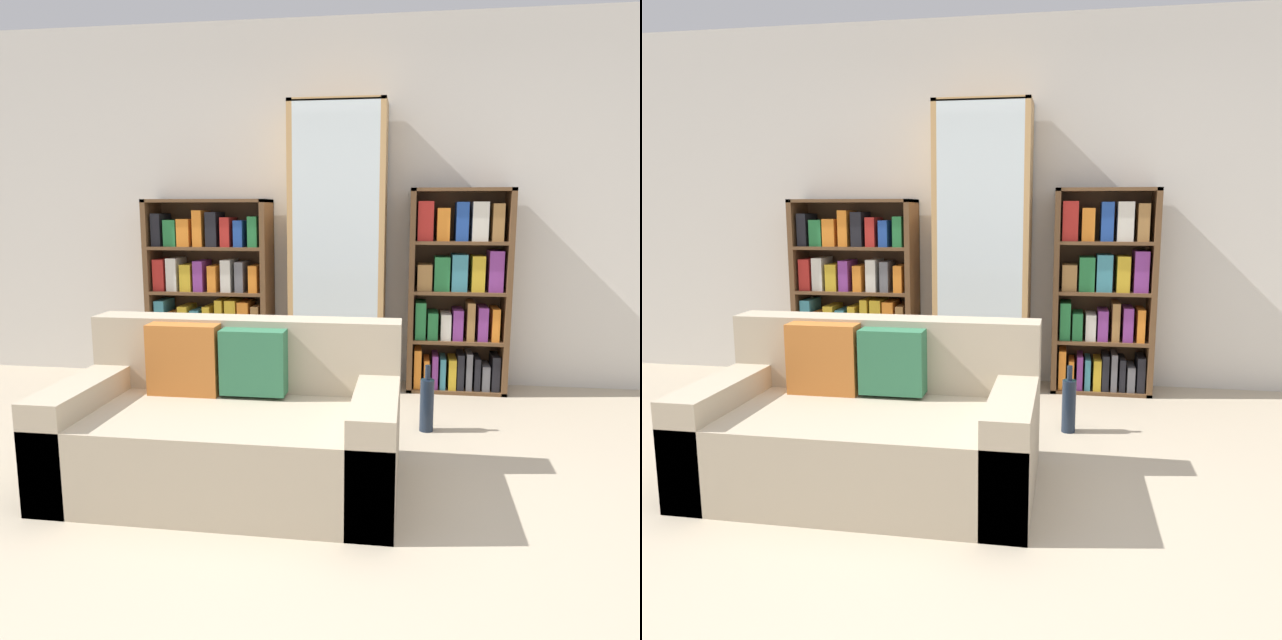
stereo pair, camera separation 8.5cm
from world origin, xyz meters
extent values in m
plane|color=tan|center=(0.00, 0.00, 0.00)|extent=(16.00, 16.00, 0.00)
cube|color=beige|center=(0.00, 2.58, 1.35)|extent=(6.50, 0.06, 2.70)
cube|color=tan|center=(-0.48, 0.52, 0.20)|extent=(1.60, 0.89, 0.39)
cube|color=tan|center=(-0.48, 0.86, 0.58)|extent=(1.60, 0.20, 0.37)
cube|color=tan|center=(-1.18, 0.52, 0.26)|extent=(0.20, 0.89, 0.51)
cube|color=tan|center=(0.23, 0.52, 0.26)|extent=(0.20, 0.89, 0.51)
cube|color=#B76628|center=(-0.76, 0.70, 0.57)|extent=(0.36, 0.12, 0.36)
cube|color=#2D6B47|center=(-0.40, 0.70, 0.57)|extent=(0.32, 0.12, 0.32)
cube|color=brown|center=(-1.61, 2.37, 0.70)|extent=(0.04, 0.32, 1.40)
cube|color=brown|center=(-0.71, 2.37, 0.70)|extent=(0.04, 0.32, 1.40)
cube|color=brown|center=(-1.16, 2.37, 1.38)|extent=(0.94, 0.32, 0.02)
cube|color=brown|center=(-1.16, 2.37, 0.01)|extent=(0.94, 0.32, 0.02)
cube|color=brown|center=(-1.16, 2.52, 0.70)|extent=(0.94, 0.01, 1.40)
cube|color=brown|center=(-1.16, 2.37, 0.36)|extent=(0.86, 0.32, 0.02)
cube|color=brown|center=(-1.16, 2.37, 0.70)|extent=(0.86, 0.32, 0.02)
cube|color=brown|center=(-1.16, 2.37, 1.04)|extent=(0.86, 0.32, 0.02)
cube|color=#5B5B60|center=(-1.54, 2.36, 0.12)|extent=(0.07, 0.24, 0.20)
cube|color=black|center=(-1.45, 2.36, 0.13)|extent=(0.05, 0.24, 0.22)
cube|color=#1E4293|center=(-1.37, 2.36, 0.14)|extent=(0.07, 0.24, 0.23)
cube|color=#8E1947|center=(-1.29, 2.36, 0.14)|extent=(0.07, 0.24, 0.23)
cube|color=#7A3384|center=(-1.21, 2.36, 0.14)|extent=(0.07, 0.24, 0.24)
cube|color=#8E1947|center=(-1.12, 2.36, 0.15)|extent=(0.07, 0.24, 0.25)
cube|color=black|center=(-1.04, 2.36, 0.12)|extent=(0.06, 0.24, 0.18)
cube|color=#5B5B60|center=(-0.95, 2.36, 0.15)|extent=(0.06, 0.24, 0.24)
cube|color=beige|center=(-0.86, 2.36, 0.13)|extent=(0.06, 0.24, 0.21)
cube|color=#5B5B60|center=(-0.78, 2.36, 0.15)|extent=(0.06, 0.24, 0.24)
cube|color=teal|center=(-1.53, 2.36, 0.50)|extent=(0.08, 0.24, 0.26)
cube|color=orange|center=(-1.44, 2.36, 0.46)|extent=(0.07, 0.24, 0.17)
cube|color=gold|center=(-1.35, 2.36, 0.48)|extent=(0.08, 0.24, 0.22)
cube|color=teal|center=(-1.26, 2.36, 0.47)|extent=(0.07, 0.24, 0.19)
cube|color=gold|center=(-1.16, 2.36, 0.48)|extent=(0.06, 0.24, 0.22)
cube|color=gold|center=(-1.06, 2.36, 0.51)|extent=(0.06, 0.24, 0.27)
cube|color=gold|center=(-0.97, 2.36, 0.51)|extent=(0.08, 0.24, 0.27)
cube|color=orange|center=(-0.88, 2.36, 0.50)|extent=(0.08, 0.24, 0.26)
cube|color=olive|center=(-0.78, 2.36, 0.49)|extent=(0.06, 0.24, 0.23)
cube|color=#AD231E|center=(-1.53, 2.36, 0.83)|extent=(0.09, 0.24, 0.24)
cube|color=beige|center=(-1.42, 2.36, 0.83)|extent=(0.08, 0.24, 0.25)
cube|color=gold|center=(-1.32, 2.36, 0.81)|extent=(0.09, 0.24, 0.20)
cube|color=#7A3384|center=(-1.22, 2.36, 0.83)|extent=(0.07, 0.24, 0.23)
cube|color=orange|center=(-1.11, 2.36, 0.81)|extent=(0.07, 0.24, 0.19)
cube|color=beige|center=(-1.00, 2.36, 0.83)|extent=(0.08, 0.24, 0.24)
cube|color=#5B5B60|center=(-0.90, 2.36, 0.82)|extent=(0.06, 0.24, 0.23)
cube|color=orange|center=(-0.79, 2.36, 0.81)|extent=(0.07, 0.24, 0.20)
cube|color=black|center=(-1.53, 2.36, 1.17)|extent=(0.07, 0.24, 0.24)
cube|color=#237038|center=(-1.43, 2.36, 1.15)|extent=(0.09, 0.24, 0.20)
cube|color=orange|center=(-1.32, 2.36, 1.15)|extent=(0.09, 0.24, 0.20)
cube|color=orange|center=(-1.21, 2.36, 1.18)|extent=(0.07, 0.24, 0.27)
cube|color=black|center=(-1.10, 2.36, 1.18)|extent=(0.08, 0.24, 0.26)
cube|color=#AD231E|center=(-1.00, 2.36, 1.16)|extent=(0.07, 0.24, 0.22)
cube|color=#1E4293|center=(-0.90, 2.36, 1.14)|extent=(0.07, 0.24, 0.19)
cube|color=#237038|center=(-0.79, 2.36, 1.16)|extent=(0.07, 0.24, 0.22)
cube|color=tan|center=(-0.50, 2.35, 1.04)|extent=(0.04, 0.36, 2.08)
cube|color=tan|center=(0.16, 2.35, 1.04)|extent=(0.04, 0.36, 2.08)
cube|color=tan|center=(-0.17, 2.35, 2.07)|extent=(0.69, 0.36, 0.02)
cube|color=tan|center=(-0.17, 2.35, 0.01)|extent=(0.69, 0.36, 0.02)
cube|color=tan|center=(-0.17, 2.52, 1.04)|extent=(0.69, 0.01, 2.08)
cube|color=silver|center=(-0.17, 2.17, 1.04)|extent=(0.61, 0.01, 2.05)
cube|color=tan|center=(-0.17, 2.35, 0.36)|extent=(0.61, 0.32, 0.02)
cube|color=tan|center=(-0.17, 2.35, 0.70)|extent=(0.61, 0.32, 0.02)
cube|color=tan|center=(-0.17, 2.35, 1.04)|extent=(0.61, 0.32, 0.02)
cube|color=tan|center=(-0.17, 2.35, 1.38)|extent=(0.61, 0.32, 0.02)
cube|color=tan|center=(-0.17, 2.35, 1.72)|extent=(0.61, 0.32, 0.02)
cylinder|color=silver|center=(-0.40, 2.36, 0.07)|extent=(0.01, 0.01, 0.09)
cone|color=silver|center=(-0.40, 2.36, 0.16)|extent=(0.08, 0.08, 0.10)
cylinder|color=silver|center=(-0.28, 2.34, 0.07)|extent=(0.01, 0.01, 0.09)
cone|color=silver|center=(-0.28, 2.34, 0.16)|extent=(0.08, 0.08, 0.10)
cylinder|color=silver|center=(-0.17, 2.36, 0.07)|extent=(0.01, 0.01, 0.09)
cone|color=silver|center=(-0.17, 2.36, 0.16)|extent=(0.08, 0.08, 0.10)
cylinder|color=silver|center=(-0.06, 2.36, 0.07)|extent=(0.01, 0.01, 0.09)
cone|color=silver|center=(-0.06, 2.36, 0.16)|extent=(0.08, 0.08, 0.10)
cylinder|color=silver|center=(0.06, 2.33, 0.07)|extent=(0.01, 0.01, 0.09)
cone|color=silver|center=(0.06, 2.33, 0.16)|extent=(0.08, 0.08, 0.10)
cylinder|color=silver|center=(-0.41, 2.35, 0.41)|extent=(0.01, 0.01, 0.07)
cone|color=silver|center=(-0.41, 2.35, 0.49)|extent=(0.07, 0.07, 0.09)
cylinder|color=silver|center=(-0.31, 2.34, 0.41)|extent=(0.01, 0.01, 0.07)
cone|color=silver|center=(-0.31, 2.34, 0.49)|extent=(0.07, 0.07, 0.09)
cylinder|color=silver|center=(-0.22, 2.34, 0.41)|extent=(0.01, 0.01, 0.07)
cone|color=silver|center=(-0.22, 2.34, 0.49)|extent=(0.07, 0.07, 0.09)
cylinder|color=silver|center=(-0.12, 2.36, 0.41)|extent=(0.01, 0.01, 0.07)
cone|color=silver|center=(-0.12, 2.36, 0.49)|extent=(0.07, 0.07, 0.09)
cylinder|color=silver|center=(-0.03, 2.33, 0.41)|extent=(0.01, 0.01, 0.07)
cone|color=silver|center=(-0.03, 2.33, 0.49)|extent=(0.07, 0.07, 0.09)
cylinder|color=silver|center=(0.07, 2.35, 0.41)|extent=(0.01, 0.01, 0.07)
cone|color=silver|center=(0.07, 2.35, 0.49)|extent=(0.07, 0.07, 0.09)
cylinder|color=silver|center=(-0.40, 2.33, 0.75)|extent=(0.01, 0.01, 0.08)
cone|color=silver|center=(-0.40, 2.33, 0.83)|extent=(0.08, 0.08, 0.09)
cylinder|color=silver|center=(-0.28, 2.34, 0.75)|extent=(0.01, 0.01, 0.08)
cone|color=silver|center=(-0.28, 2.34, 0.83)|extent=(0.08, 0.08, 0.09)
cylinder|color=silver|center=(-0.17, 2.36, 0.75)|extent=(0.01, 0.01, 0.08)
cone|color=silver|center=(-0.17, 2.36, 0.83)|extent=(0.08, 0.08, 0.09)
cylinder|color=silver|center=(-0.06, 2.33, 0.75)|extent=(0.01, 0.01, 0.08)
cone|color=silver|center=(-0.06, 2.33, 0.83)|extent=(0.08, 0.08, 0.09)
cylinder|color=silver|center=(0.06, 2.35, 0.75)|extent=(0.01, 0.01, 0.08)
cone|color=silver|center=(0.06, 2.35, 0.83)|extent=(0.08, 0.08, 0.09)
cylinder|color=silver|center=(-0.38, 2.36, 1.09)|extent=(0.01, 0.01, 0.09)
cone|color=silver|center=(-0.38, 2.36, 1.19)|extent=(0.09, 0.09, 0.11)
cylinder|color=silver|center=(-0.24, 2.34, 1.09)|extent=(0.01, 0.01, 0.09)
cone|color=silver|center=(-0.24, 2.34, 1.19)|extent=(0.09, 0.09, 0.11)
cylinder|color=silver|center=(-0.10, 2.36, 1.09)|extent=(0.01, 0.01, 0.09)
cone|color=silver|center=(-0.10, 2.36, 1.19)|extent=(0.09, 0.09, 0.11)
cylinder|color=silver|center=(0.04, 2.33, 1.09)|extent=(0.01, 0.01, 0.09)
cone|color=silver|center=(0.04, 2.33, 1.19)|extent=(0.09, 0.09, 0.11)
cylinder|color=silver|center=(-0.36, 2.36, 1.43)|extent=(0.01, 0.01, 0.08)
cone|color=silver|center=(-0.36, 2.36, 1.52)|extent=(0.09, 0.09, 0.10)
cylinder|color=silver|center=(-0.17, 2.36, 1.43)|extent=(0.01, 0.01, 0.08)
cone|color=silver|center=(-0.17, 2.36, 1.52)|extent=(0.09, 0.09, 0.10)
cylinder|color=silver|center=(0.02, 2.33, 1.43)|extent=(0.01, 0.01, 0.08)
cone|color=silver|center=(0.02, 2.33, 1.52)|extent=(0.09, 0.09, 0.10)
cylinder|color=silver|center=(-0.38, 2.36, 1.77)|extent=(0.01, 0.01, 0.09)
cone|color=silver|center=(-0.38, 2.36, 1.87)|extent=(0.09, 0.09, 0.11)
cylinder|color=silver|center=(-0.24, 2.34, 1.77)|extent=(0.01, 0.01, 0.09)
cone|color=silver|center=(-0.24, 2.34, 1.87)|extent=(0.09, 0.09, 0.11)
cylinder|color=silver|center=(-0.10, 2.33, 1.77)|extent=(0.01, 0.01, 0.09)
cone|color=silver|center=(-0.10, 2.33, 1.87)|extent=(0.09, 0.09, 0.11)
cylinder|color=silver|center=(0.04, 2.36, 1.77)|extent=(0.01, 0.01, 0.09)
cone|color=silver|center=(0.04, 2.36, 1.87)|extent=(0.09, 0.09, 0.11)
cube|color=brown|center=(0.37, 2.37, 0.73)|extent=(0.04, 0.32, 1.47)
cube|color=brown|center=(1.05, 2.37, 0.73)|extent=(0.04, 0.32, 1.47)
cube|color=brown|center=(0.71, 2.37, 1.46)|extent=(0.72, 0.32, 0.02)
cube|color=brown|center=(0.71, 2.37, 0.01)|extent=(0.72, 0.32, 0.02)
cube|color=brown|center=(0.71, 2.52, 0.73)|extent=(0.72, 0.01, 1.47)
cube|color=brown|center=(0.71, 2.37, 0.38)|extent=(0.64, 0.32, 0.02)
cube|color=brown|center=(0.71, 2.37, 0.73)|extent=(0.64, 0.32, 0.02)
cube|color=brown|center=(0.71, 2.37, 1.09)|extent=(0.64, 0.32, 0.02)
cube|color=orange|center=(0.43, 2.36, 0.17)|extent=(0.05, 0.24, 0.29)
cube|color=orange|center=(0.50, 2.36, 0.13)|extent=(0.04, 0.24, 0.21)
cube|color=#7A3384|center=(0.56, 2.36, 0.15)|extent=(0.04, 0.24, 0.25)
cube|color=teal|center=(0.61, 2.36, 0.14)|extent=(0.04, 0.24, 0.23)
cube|color=gold|center=(0.68, 2.36, 0.14)|extent=(0.05, 0.24, 0.22)
cube|color=black|center=(0.74, 2.36, 0.15)|extent=(0.05, 0.24, 0.26)
cube|color=#5B5B60|center=(0.80, 2.36, 0.16)|extent=(0.04, 0.24, 0.27)
cube|color=black|center=(0.86, 2.36, 0.14)|extent=(0.04, 0.24, 0.24)
cube|color=#5B5B60|center=(0.92, 2.36, 0.12)|extent=(0.05, 0.24, 0.18)
cube|color=black|center=(0.99, 2.36, 0.15)|extent=(0.05, 0.24, 0.25)
cube|color=#237038|center=(0.44, 2.36, 0.53)|extent=(0.07, 0.24, 0.27)
cube|color=#237038|center=(0.53, 2.36, 0.49)|extent=(0.07, 0.24, 0.20)
cube|color=beige|center=(0.62, 2.36, 0.49)|extent=(0.07, 0.24, 0.19)
cube|color=#7A3384|center=(0.71, 2.36, 0.50)|extent=(0.07, 0.24, 0.22)
cube|color=olive|center=(0.80, 2.36, 0.53)|extent=(0.05, 0.24, 0.27)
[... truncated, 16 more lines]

